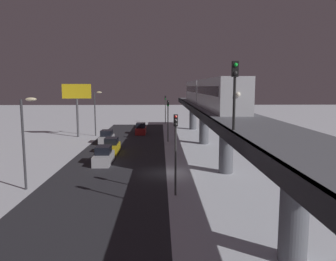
# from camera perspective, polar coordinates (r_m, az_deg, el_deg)

# --- Properties ---
(ground_plane) EXTENTS (240.00, 240.00, 0.00)m
(ground_plane) POSITION_cam_1_polar(r_m,az_deg,el_deg) (33.10, -0.60, -7.32)
(ground_plane) COLOR silver
(avenue_asphalt) EXTENTS (11.00, 83.65, 0.01)m
(avenue_asphalt) POSITION_cam_1_polar(r_m,az_deg,el_deg) (33.46, -9.83, -7.26)
(avenue_asphalt) COLOR #28282D
(avenue_asphalt) RESTS_ON ground_plane
(elevated_railway) EXTENTS (5.00, 83.65, 5.98)m
(elevated_railway) POSITION_cam_1_polar(r_m,az_deg,el_deg) (32.78, 9.93, 1.67)
(elevated_railway) COLOR slate
(elevated_railway) RESTS_ON ground_plane
(subway_train) EXTENTS (2.94, 36.87, 3.40)m
(subway_train) POSITION_cam_1_polar(r_m,az_deg,el_deg) (46.50, 6.74, 6.63)
(subway_train) COLOR #B7BABF
(subway_train) RESTS_ON elevated_railway
(rail_signal) EXTENTS (0.36, 0.41, 4.00)m
(rail_signal) POSITION_cam_1_polar(r_m,az_deg,el_deg) (19.78, 11.42, 7.96)
(rail_signal) COLOR black
(rail_signal) RESTS_ON elevated_railway
(sedan_silver) EXTENTS (1.80, 4.60, 1.97)m
(sedan_silver) POSITION_cam_1_polar(r_m,az_deg,el_deg) (37.58, -11.02, -4.40)
(sedan_silver) COLOR #B2B2B7
(sedan_silver) RESTS_ON ground_plane
(sedan_red_2) EXTENTS (1.80, 4.36, 1.97)m
(sedan_red_2) POSITION_cam_1_polar(r_m,az_deg,el_deg) (59.91, -4.70, 0.19)
(sedan_red_2) COLOR #A51E1E
(sedan_red_2) RESTS_ON ground_plane
(sedan_yellow) EXTENTS (1.80, 4.32, 1.97)m
(sedan_yellow) POSITION_cam_1_polar(r_m,az_deg,el_deg) (43.41, -9.70, -2.75)
(sedan_yellow) COLOR gold
(sedan_yellow) RESTS_ON ground_plane
(sedan_silver_2) EXTENTS (1.80, 4.52, 1.97)m
(sedan_silver_2) POSITION_cam_1_polar(r_m,az_deg,el_deg) (50.84, -10.52, -1.25)
(sedan_silver_2) COLOR #B2B2B7
(sedan_silver_2) RESTS_ON ground_plane
(traffic_light_near) EXTENTS (0.32, 0.44, 6.40)m
(traffic_light_near) POSITION_cam_1_polar(r_m,az_deg,el_deg) (25.60, 1.32, -2.14)
(traffic_light_near) COLOR #2D2D2D
(traffic_light_near) RESTS_ON ground_plane
(traffic_light_mid) EXTENTS (0.32, 0.44, 6.40)m
(traffic_light_mid) POSITION_cam_1_polar(r_m,az_deg,el_deg) (50.84, -0.00, 2.74)
(traffic_light_mid) COLOR #2D2D2D
(traffic_light_mid) RESTS_ON ground_plane
(traffic_light_far) EXTENTS (0.32, 0.44, 6.40)m
(traffic_light_far) POSITION_cam_1_polar(r_m,az_deg,el_deg) (76.20, -0.45, 4.37)
(traffic_light_far) COLOR #2D2D2D
(traffic_light_far) RESTS_ON ground_plane
(commercial_billboard) EXTENTS (4.80, 0.36, 8.90)m
(commercial_billboard) POSITION_cam_1_polar(r_m,az_deg,el_deg) (57.65, -15.44, 5.66)
(commercial_billboard) COLOR #4C4C51
(commercial_billboard) RESTS_ON ground_plane
(street_lamp_near) EXTENTS (1.35, 0.44, 7.65)m
(street_lamp_near) POSITION_cam_1_polar(r_m,az_deg,el_deg) (29.37, -23.31, -0.29)
(street_lamp_near) COLOR #38383D
(street_lamp_near) RESTS_ON ground_plane
(street_lamp_far) EXTENTS (1.35, 0.44, 7.65)m
(street_lamp_far) POSITION_cam_1_polar(r_m,az_deg,el_deg) (58.15, -12.26, 3.79)
(street_lamp_far) COLOR #38383D
(street_lamp_far) RESTS_ON ground_plane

